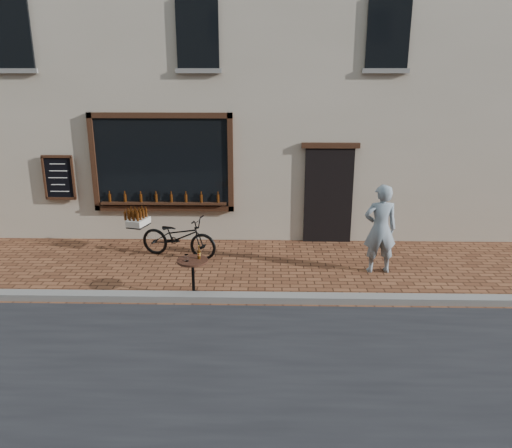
{
  "coord_description": "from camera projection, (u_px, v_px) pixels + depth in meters",
  "views": [
    {
      "loc": [
        0.51,
        -7.72,
        3.83
      ],
      "look_at": [
        0.29,
        1.2,
        1.1
      ],
      "focal_mm": 35.0,
      "sensor_mm": 36.0,
      "label": 1
    }
  ],
  "objects": [
    {
      "name": "bistro_table",
      "position": [
        193.0,
        270.0,
        8.72
      ],
      "size": [
        0.55,
        0.55,
        0.94
      ],
      "color": "black",
      "rests_on": "ground"
    },
    {
      "name": "shop_building",
      "position": [
        250.0,
        26.0,
        13.26
      ],
      "size": [
        28.0,
        6.2,
        10.0
      ],
      "color": "#BCAC94",
      "rests_on": "ground"
    },
    {
      "name": "cargo_bicycle",
      "position": [
        177.0,
        236.0,
        10.67
      ],
      "size": [
        2.09,
        1.06,
        0.96
      ],
      "rotation": [
        0.0,
        0.0,
        1.3
      ],
      "color": "black",
      "rests_on": "ground"
    },
    {
      "name": "pedestrian",
      "position": [
        380.0,
        229.0,
        9.73
      ],
      "size": [
        0.68,
        0.47,
        1.78
      ],
      "primitive_type": "imported",
      "rotation": [
        0.0,
        0.0,
        3.21
      ],
      "color": "gray",
      "rests_on": "ground"
    },
    {
      "name": "kerb",
      "position": [
        238.0,
        298.0,
        8.69
      ],
      "size": [
        90.0,
        0.25,
        0.12
      ],
      "primitive_type": "cube",
      "color": "slate",
      "rests_on": "ground"
    },
    {
      "name": "ground",
      "position": [
        237.0,
        306.0,
        8.52
      ],
      "size": [
        90.0,
        90.0,
        0.0
      ],
      "primitive_type": "plane",
      "color": "#57301C",
      "rests_on": "ground"
    }
  ]
}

